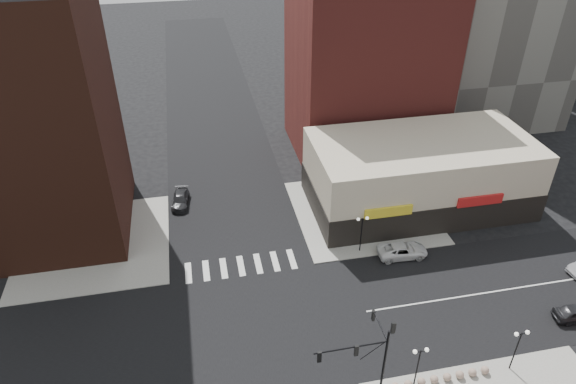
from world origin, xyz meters
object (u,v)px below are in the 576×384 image
object	(u,v)px
street_lamp_ne	(362,225)
dark_sedan_north	(180,200)
street_lamp_se_b	(519,341)
street_lamp_se_a	(419,358)
white_suv	(402,250)
traffic_signal	(371,350)

from	to	relation	value
street_lamp_ne	dark_sedan_north	distance (m)	21.51
dark_sedan_north	street_lamp_se_b	bearing A→B (deg)	-41.61
street_lamp_se_a	street_lamp_se_b	world-z (taller)	same
street_lamp_se_a	white_suv	xyz separation A→B (m)	(4.94, 14.50, -2.60)
street_lamp_ne	white_suv	bearing A→B (deg)	-20.83
traffic_signal	street_lamp_se_b	bearing A→B (deg)	-0.82
street_lamp_ne	white_suv	world-z (taller)	street_lamp_ne
street_lamp_se_b	traffic_signal	bearing A→B (deg)	179.18
street_lamp_se_b	white_suv	distance (m)	15.04
traffic_signal	street_lamp_ne	distance (m)	16.62
street_lamp_se_a	dark_sedan_north	size ratio (longest dim) A/B	0.94
street_lamp_se_a	street_lamp_se_b	size ratio (longest dim) A/B	1.00
street_lamp_se_a	traffic_signal	bearing A→B (deg)	177.43
traffic_signal	dark_sedan_north	size ratio (longest dim) A/B	1.76
traffic_signal	dark_sedan_north	bearing A→B (deg)	114.53
street_lamp_se_b	dark_sedan_north	distance (m)	37.45
traffic_signal	street_lamp_ne	size ratio (longest dim) A/B	1.87
traffic_signal	white_suv	world-z (taller)	traffic_signal
white_suv	dark_sedan_north	xyz separation A→B (m)	(-21.48, 13.67, -0.06)
white_suv	dark_sedan_north	bearing A→B (deg)	60.66
street_lamp_se_b	white_suv	bearing A→B (deg)	101.91
street_lamp_se_b	street_lamp_se_a	bearing A→B (deg)	180.00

